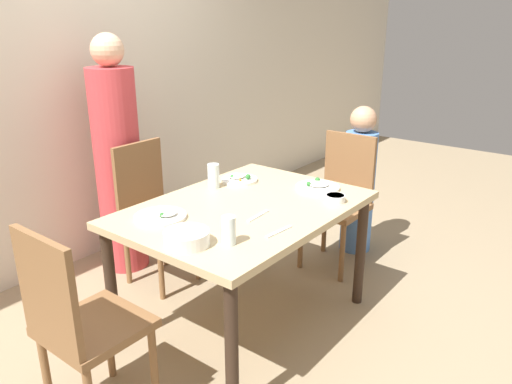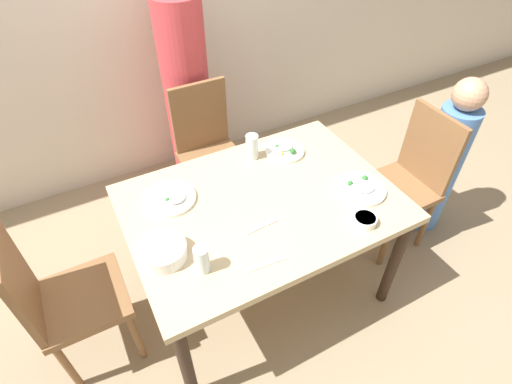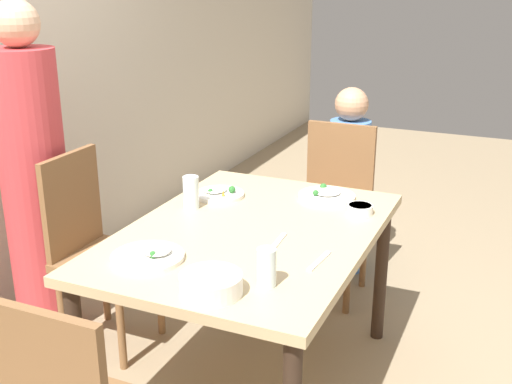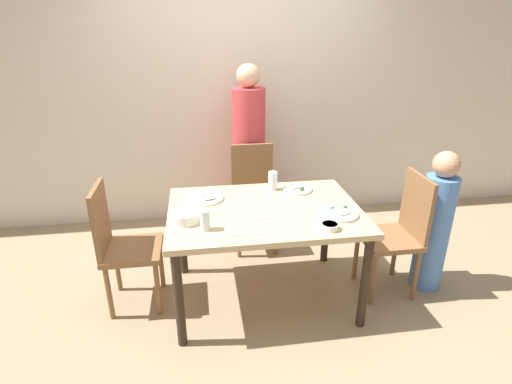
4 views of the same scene
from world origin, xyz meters
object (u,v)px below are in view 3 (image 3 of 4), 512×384
chair_child_spot (333,205)px  person_adult (35,186)px  chair_adult_spot (95,245)px  plate_rice_adult (326,195)px  person_child (348,186)px  bowl_curry (211,284)px  glass_water_tall (267,268)px

chair_child_spot → person_adult: (-0.97, 1.18, 0.25)m
chair_adult_spot → plate_rice_adult: 1.11m
person_adult → plate_rice_adult: (0.44, -1.31, -0.00)m
chair_child_spot → person_adult: bearing=-140.8°
plate_rice_adult → person_child: bearing=8.6°
bowl_curry → glass_water_tall: (0.12, -0.14, 0.03)m
chair_adult_spot → bowl_curry: (-0.58, -0.92, 0.27)m
bowl_curry → plate_rice_adult: bowl_curry is taller
person_child → glass_water_tall: size_ratio=8.32×
chair_child_spot → person_child: person_child is taller
person_adult → bowl_curry: size_ratio=7.81×
person_child → bowl_curry: size_ratio=5.36×
person_child → bowl_curry: bearing=-178.1°
chair_child_spot → plate_rice_adult: bearing=-76.9°
chair_adult_spot → person_child: 1.52m
chair_adult_spot → person_child: person_child is taller
plate_rice_adult → glass_water_tall: (-0.90, -0.08, 0.05)m
person_child → plate_rice_adult: bearing=-171.4°
chair_adult_spot → person_adult: size_ratio=0.58×
person_adult → person_child: 1.74m
person_adult → bowl_curry: person_adult is taller
person_child → plate_rice_adult: (-0.81, -0.12, 0.22)m
person_adult → plate_rice_adult: 1.38m
bowl_curry → plate_rice_adult: size_ratio=0.79×
chair_child_spot → bowl_curry: 1.57m
person_adult → person_child: (1.25, -1.18, -0.23)m
glass_water_tall → plate_rice_adult: bearing=5.2°
chair_adult_spot → chair_child_spot: bearing=-41.7°
chair_child_spot → bowl_curry: bearing=-87.7°
person_child → bowl_curry: person_child is taller
chair_child_spot → glass_water_tall: size_ratio=7.05×
chair_child_spot → person_adult: size_ratio=0.58×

